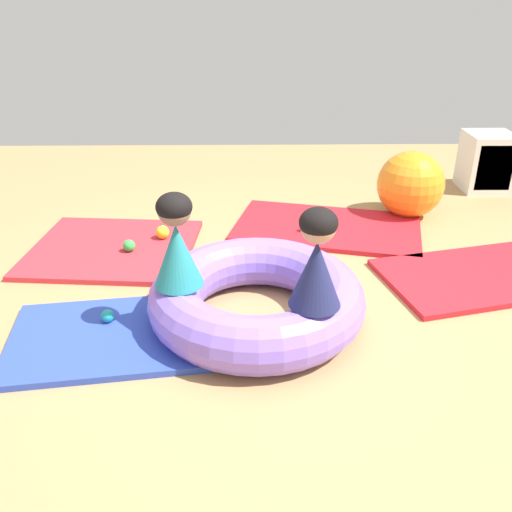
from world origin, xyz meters
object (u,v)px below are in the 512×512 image
play_ball_teal (108,316)px  play_ball_red (182,305)px  inflatable_cushion (257,298)px  play_ball_blue (316,225)px  child_in_navy (317,259)px  storage_cube (487,162)px  child_in_teal (176,241)px  play_ball_orange (303,228)px  play_ball_yellow (163,232)px  play_ball_green (129,246)px  exercise_ball_large (410,184)px

play_ball_teal → play_ball_red: bearing=12.1°
inflatable_cushion → play_ball_blue: bearing=68.8°
child_in_navy → storage_cube: 3.38m
child_in_teal → play_ball_orange: bearing=-88.5°
play_ball_teal → play_ball_yellow: 1.21m
inflatable_cushion → play_ball_teal: bearing=-176.3°
child_in_teal → play_ball_orange: (0.84, 1.38, -0.52)m
play_ball_green → play_ball_orange: (1.35, 0.36, -0.02)m
play_ball_red → exercise_ball_large: exercise_ball_large is taller
child_in_navy → play_ball_orange: 1.69m
play_ball_teal → storage_cube: (3.20, 2.43, 0.20)m
inflatable_cushion → exercise_ball_large: (1.37, 1.69, 0.13)m
child_in_teal → storage_cube: size_ratio=0.97×
play_ball_blue → storage_cube: bearing=30.3°
play_ball_red → play_ball_blue: bearing=53.1°
inflatable_cushion → play_ball_green: size_ratio=14.26×
play_ball_orange → storage_cube: (1.90, 1.10, 0.21)m
play_ball_teal → child_in_teal: bearing=-6.1°
play_ball_blue → storage_cube: (1.79, 1.05, 0.21)m
child_in_navy → play_ball_yellow: child_in_navy is taller
play_ball_yellow → storage_cube: (3.03, 1.22, 0.19)m
play_ball_orange → storage_cube: 2.21m
play_ball_yellow → storage_cube: storage_cube is taller
child_in_teal → play_ball_teal: (-0.45, 0.05, -0.51)m
child_in_navy → inflatable_cushion: bearing=167.1°
child_in_navy → storage_cube: (2.01, 2.71, -0.31)m
child_in_teal → play_ball_teal: child_in_teal is taller
play_ball_blue → play_ball_teal: (-1.40, -1.38, 0.01)m
play_ball_red → exercise_ball_large: (1.82, 1.66, 0.20)m
child_in_teal → play_ball_red: 0.52m
play_ball_red → play_ball_green: bearing=119.2°
storage_cube → inflatable_cushion: bearing=-134.2°
play_ball_blue → exercise_ball_large: exercise_ball_large is taller
play_ball_green → play_ball_blue: 1.51m
play_ball_red → play_ball_yellow: play_ball_yellow is taller
child_in_teal → play_ball_green: (-0.50, 1.02, -0.50)m
play_ball_red → play_ball_blue: size_ratio=1.63×
inflatable_cushion → play_ball_teal: inflatable_cushion is taller
play_ball_orange → child_in_navy: bearing=-93.6°
inflatable_cushion → play_ball_yellow: (-0.72, 1.15, -0.07)m
play_ball_red → child_in_navy: bearing=-26.4°
inflatable_cushion → play_ball_teal: (-0.89, -0.06, -0.08)m
play_ball_orange → play_ball_teal: play_ball_teal is taller
play_ball_orange → play_ball_yellow: (-1.13, -0.12, 0.02)m
play_ball_red → exercise_ball_large: bearing=42.3°
play_ball_green → play_ball_orange: 1.39m
play_ball_orange → exercise_ball_large: exercise_ball_large is taller
play_ball_green → play_ball_yellow: bearing=46.3°
play_ball_blue → play_ball_orange: (-0.11, -0.05, -0.00)m
play_ball_blue → exercise_ball_large: bearing=23.6°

